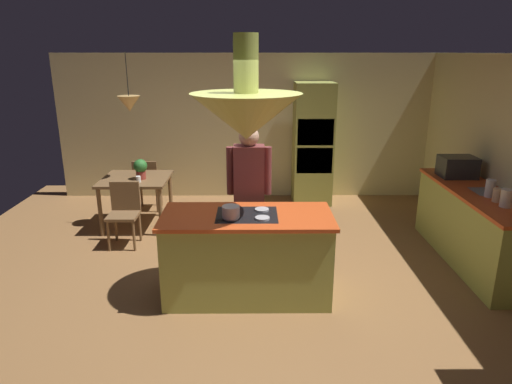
% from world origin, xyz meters
% --- Properties ---
extents(ground, '(8.16, 8.16, 0.00)m').
position_xyz_m(ground, '(0.00, 0.00, 0.00)').
color(ground, olive).
extents(wall_back, '(6.80, 0.10, 2.55)m').
position_xyz_m(wall_back, '(0.00, 3.45, 1.27)').
color(wall_back, beige).
rests_on(wall_back, ground).
extents(kitchen_island, '(1.80, 0.84, 0.96)m').
position_xyz_m(kitchen_island, '(0.00, -0.20, 0.47)').
color(kitchen_island, '#A0A84C').
rests_on(kitchen_island, ground).
extents(counter_run_right, '(0.73, 2.32, 0.94)m').
position_xyz_m(counter_run_right, '(2.84, 0.60, 0.48)').
color(counter_run_right, '#A0A84C').
rests_on(counter_run_right, ground).
extents(oven_tower, '(0.66, 0.62, 2.08)m').
position_xyz_m(oven_tower, '(1.10, 3.04, 1.04)').
color(oven_tower, '#A0A84C').
rests_on(oven_tower, ground).
extents(dining_table, '(0.99, 0.94, 0.76)m').
position_xyz_m(dining_table, '(-1.70, 1.90, 0.66)').
color(dining_table, brown).
rests_on(dining_table, ground).
extents(person_at_island, '(0.53, 0.23, 1.76)m').
position_xyz_m(person_at_island, '(0.02, 0.49, 1.02)').
color(person_at_island, tan).
rests_on(person_at_island, ground).
extents(range_hood, '(1.10, 1.10, 1.00)m').
position_xyz_m(range_hood, '(0.00, -0.20, 1.99)').
color(range_hood, '#A0A84C').
extents(pendant_light_over_table, '(0.32, 0.32, 0.82)m').
position_xyz_m(pendant_light_over_table, '(-1.70, 1.90, 1.86)').
color(pendant_light_over_table, '#E0B266').
extents(chair_facing_island, '(0.40, 0.40, 0.87)m').
position_xyz_m(chair_facing_island, '(-1.70, 1.21, 0.50)').
color(chair_facing_island, brown).
rests_on(chair_facing_island, ground).
extents(chair_by_back_wall, '(0.40, 0.40, 0.87)m').
position_xyz_m(chair_by_back_wall, '(-1.70, 2.59, 0.50)').
color(chair_by_back_wall, brown).
rests_on(chair_by_back_wall, ground).
extents(potted_plant_on_table, '(0.20, 0.20, 0.30)m').
position_xyz_m(potted_plant_on_table, '(-1.60, 1.84, 0.93)').
color(potted_plant_on_table, '#99382D').
rests_on(potted_plant_on_table, dining_table).
extents(cup_on_table, '(0.07, 0.07, 0.09)m').
position_xyz_m(cup_on_table, '(-1.60, 1.66, 0.81)').
color(cup_on_table, white).
rests_on(cup_on_table, dining_table).
extents(canister_flour, '(0.13, 0.13, 0.20)m').
position_xyz_m(canister_flour, '(2.84, 0.03, 1.04)').
color(canister_flour, silver).
rests_on(canister_flour, counter_run_right).
extents(canister_sugar, '(0.11, 0.11, 0.16)m').
position_xyz_m(canister_sugar, '(2.84, 0.21, 1.02)').
color(canister_sugar, '#E0B78C').
rests_on(canister_sugar, counter_run_right).
extents(canister_tea, '(0.11, 0.11, 0.21)m').
position_xyz_m(canister_tea, '(2.84, 0.39, 1.04)').
color(canister_tea, silver).
rests_on(canister_tea, counter_run_right).
extents(microwave_on_counter, '(0.46, 0.36, 0.28)m').
position_xyz_m(microwave_on_counter, '(2.84, 1.28, 1.08)').
color(microwave_on_counter, '#232326').
rests_on(microwave_on_counter, counter_run_right).
extents(cooking_pot_on_cooktop, '(0.18, 0.18, 0.12)m').
position_xyz_m(cooking_pot_on_cooktop, '(-0.16, -0.33, 1.02)').
color(cooking_pot_on_cooktop, '#B2B2B7').
rests_on(cooking_pot_on_cooktop, kitchen_island).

